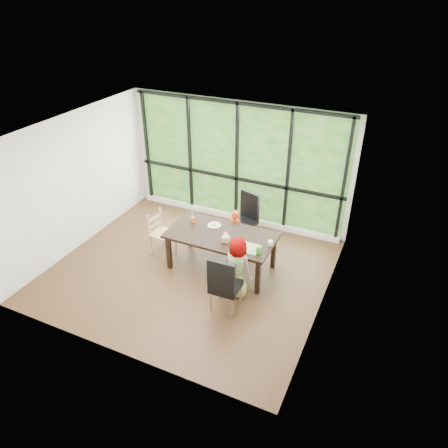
# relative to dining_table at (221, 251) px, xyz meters

# --- Properties ---
(ground) EXTENTS (5.00, 5.00, 0.00)m
(ground) POSITION_rel_dining_table_xyz_m (-0.51, -0.32, -0.38)
(ground) COLOR black
(ground) RESTS_ON ground
(back_wall) EXTENTS (5.00, 0.00, 5.00)m
(back_wall) POSITION_rel_dining_table_xyz_m (-0.51, 1.93, 0.98)
(back_wall) COLOR silver
(back_wall) RESTS_ON ground
(foliage_backdrop) EXTENTS (4.80, 0.02, 2.65)m
(foliage_backdrop) POSITION_rel_dining_table_xyz_m (-0.51, 1.91, 0.98)
(foliage_backdrop) COLOR #164913
(foliage_backdrop) RESTS_ON back_wall
(window_mullions) EXTENTS (4.80, 0.06, 2.65)m
(window_mullions) POSITION_rel_dining_table_xyz_m (-0.51, 1.87, 0.98)
(window_mullions) COLOR black
(window_mullions) RESTS_ON back_wall
(window_sill) EXTENTS (4.80, 0.12, 0.10)m
(window_sill) POSITION_rel_dining_table_xyz_m (-0.51, 1.83, -0.33)
(window_sill) COLOR silver
(window_sill) RESTS_ON ground
(dining_table) EXTENTS (2.06, 1.17, 0.75)m
(dining_table) POSITION_rel_dining_table_xyz_m (0.00, 0.00, 0.00)
(dining_table) COLOR black
(dining_table) RESTS_ON ground
(chair_window_leather) EXTENTS (0.58, 0.58, 1.08)m
(chair_window_leather) POSITION_rel_dining_table_xyz_m (0.02, 1.03, 0.17)
(chair_window_leather) COLOR black
(chair_window_leather) RESTS_ON ground
(chair_interior_leather) EXTENTS (0.47, 0.47, 1.08)m
(chair_interior_leather) POSITION_rel_dining_table_xyz_m (0.55, -1.01, 0.17)
(chair_interior_leather) COLOR black
(chair_interior_leather) RESTS_ON ground
(chair_end_beech) EXTENTS (0.45, 0.47, 0.90)m
(chair_end_beech) POSITION_rel_dining_table_xyz_m (-1.28, -0.03, 0.08)
(chair_end_beech) COLOR tan
(chair_end_beech) RESTS_ON ground
(child_toddler) EXTENTS (0.37, 0.28, 0.92)m
(child_toddler) POSITION_rel_dining_table_xyz_m (0.00, 0.62, 0.08)
(child_toddler) COLOR red
(child_toddler) RESTS_ON ground
(child_older) EXTENTS (0.62, 0.47, 1.14)m
(child_older) POSITION_rel_dining_table_xyz_m (0.59, -0.58, 0.20)
(child_older) COLOR slate
(child_older) RESTS_ON ground
(placemat) EXTENTS (0.47, 0.34, 0.01)m
(placemat) POSITION_rel_dining_table_xyz_m (0.58, -0.21, 0.38)
(placemat) COLOR tan
(placemat) RESTS_ON dining_table
(plate_far) EXTENTS (0.25, 0.25, 0.02)m
(plate_far) POSITION_rel_dining_table_xyz_m (-0.25, 0.23, 0.38)
(plate_far) COLOR white
(plate_far) RESTS_ON dining_table
(plate_near) EXTENTS (0.21, 0.21, 0.01)m
(plate_near) POSITION_rel_dining_table_xyz_m (0.56, -0.23, 0.38)
(plate_near) COLOR white
(plate_near) RESTS_ON dining_table
(orange_cup) EXTENTS (0.07, 0.07, 0.11)m
(orange_cup) POSITION_rel_dining_table_xyz_m (-0.69, 0.17, 0.43)
(orange_cup) COLOR orange
(orange_cup) RESTS_ON dining_table
(green_cup) EXTENTS (0.08, 0.08, 0.13)m
(green_cup) POSITION_rel_dining_table_xyz_m (0.83, -0.29, 0.44)
(green_cup) COLOR green
(green_cup) RESTS_ON dining_table
(white_mug) EXTENTS (0.08, 0.08, 0.09)m
(white_mug) POSITION_rel_dining_table_xyz_m (0.94, 0.04, 0.42)
(white_mug) COLOR white
(white_mug) RESTS_ON dining_table
(tissue_box) EXTENTS (0.12, 0.12, 0.11)m
(tissue_box) POSITION_rel_dining_table_xyz_m (0.17, -0.18, 0.43)
(tissue_box) COLOR tan
(tissue_box) RESTS_ON dining_table
(crepe_rolls_far) EXTENTS (0.15, 0.12, 0.04)m
(crepe_rolls_far) POSITION_rel_dining_table_xyz_m (-0.25, 0.23, 0.41)
(crepe_rolls_far) COLOR tan
(crepe_rolls_far) RESTS_ON plate_far
(crepe_rolls_near) EXTENTS (0.15, 0.12, 0.04)m
(crepe_rolls_near) POSITION_rel_dining_table_xyz_m (0.56, -0.23, 0.41)
(crepe_rolls_near) COLOR tan
(crepe_rolls_near) RESTS_ON plate_near
(straw_white) EXTENTS (0.01, 0.04, 0.20)m
(straw_white) POSITION_rel_dining_table_xyz_m (-0.69, 0.17, 0.52)
(straw_white) COLOR white
(straw_white) RESTS_ON orange_cup
(straw_pink) EXTENTS (0.01, 0.04, 0.20)m
(straw_pink) POSITION_rel_dining_table_xyz_m (0.83, -0.29, 0.55)
(straw_pink) COLOR pink
(straw_pink) RESTS_ON green_cup
(tissue) EXTENTS (0.12, 0.12, 0.11)m
(tissue) POSITION_rel_dining_table_xyz_m (0.17, -0.18, 0.54)
(tissue) COLOR white
(tissue) RESTS_ON tissue_box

